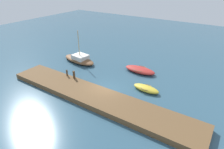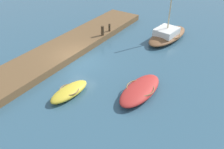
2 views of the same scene
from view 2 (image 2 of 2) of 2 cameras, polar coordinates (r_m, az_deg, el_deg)
ground_plane at (r=20.59m, az=-8.06°, el=3.06°), size 84.00×84.00×0.00m
dock_platform at (r=21.70m, az=-12.20°, el=5.15°), size 22.31×3.57×0.58m
sailboat_brown at (r=24.55m, az=12.70°, el=8.99°), size 5.97×2.88×4.82m
dinghy_yellow at (r=16.71m, az=-9.87°, el=-3.88°), size 3.19×1.49×0.58m
motorboat_red at (r=16.63m, az=6.53°, el=-3.56°), size 4.31×1.93×0.67m
mooring_post_west at (r=24.36m, az=-0.59°, el=10.85°), size 0.20×0.20×0.75m
mooring_post_mid_west at (r=23.44m, az=-2.22°, el=10.11°), size 0.27×0.27×0.92m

